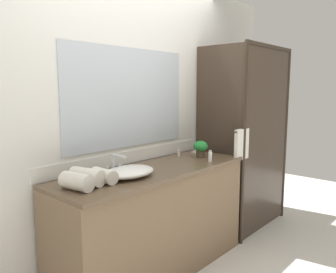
% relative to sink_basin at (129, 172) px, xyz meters
% --- Properties ---
extents(ground_plane, '(8.00, 8.00, 0.00)m').
position_rel_sink_basin_xyz_m(ground_plane, '(0.32, 0.03, -0.94)').
color(ground_plane, silver).
extents(wall_back_with_mirror, '(4.40, 0.06, 2.60)m').
position_rel_sink_basin_xyz_m(wall_back_with_mirror, '(0.32, 0.37, 0.36)').
color(wall_back_with_mirror, silver).
rests_on(wall_back_with_mirror, ground_plane).
extents(vanity_cabinet, '(1.80, 0.58, 0.90)m').
position_rel_sink_basin_xyz_m(vanity_cabinet, '(0.32, 0.04, -0.49)').
color(vanity_cabinet, brown).
rests_on(vanity_cabinet, ground_plane).
extents(shower_enclosure, '(1.20, 0.59, 2.00)m').
position_rel_sink_basin_xyz_m(shower_enclosure, '(1.59, -0.16, 0.09)').
color(shower_enclosure, '#2D2319').
rests_on(shower_enclosure, ground_plane).
extents(sink_basin, '(0.41, 0.30, 0.08)m').
position_rel_sink_basin_xyz_m(sink_basin, '(0.00, 0.00, 0.00)').
color(sink_basin, white).
rests_on(sink_basin, vanity_cabinet).
extents(faucet, '(0.17, 0.16, 0.15)m').
position_rel_sink_basin_xyz_m(faucet, '(-0.00, 0.17, 0.01)').
color(faucet, silver).
rests_on(faucet, vanity_cabinet).
extents(potted_plant, '(0.13, 0.13, 0.16)m').
position_rel_sink_basin_xyz_m(potted_plant, '(0.93, 0.03, 0.05)').
color(potted_plant, '#473828').
rests_on(potted_plant, vanity_cabinet).
extents(soap_dish, '(0.10, 0.07, 0.04)m').
position_rel_sink_basin_xyz_m(soap_dish, '(1.09, 0.19, -0.02)').
color(soap_dish, silver).
rests_on(soap_dish, vanity_cabinet).
extents(amenity_bottle_body_wash, '(0.03, 0.03, 0.10)m').
position_rel_sink_basin_xyz_m(amenity_bottle_body_wash, '(0.83, -0.15, 0.01)').
color(amenity_bottle_body_wash, white).
rests_on(amenity_bottle_body_wash, vanity_cabinet).
extents(amenity_bottle_shampoo, '(0.03, 0.03, 0.08)m').
position_rel_sink_basin_xyz_m(amenity_bottle_shampoo, '(0.83, 0.21, 0.00)').
color(amenity_bottle_shampoo, silver).
rests_on(amenity_bottle_shampoo, vanity_cabinet).
extents(rolled_towel_near_edge, '(0.15, 0.24, 0.11)m').
position_rel_sink_basin_xyz_m(rolled_towel_near_edge, '(-0.44, 0.01, 0.02)').
color(rolled_towel_near_edge, silver).
rests_on(rolled_towel_near_edge, vanity_cabinet).
extents(rolled_towel_middle, '(0.17, 0.26, 0.12)m').
position_rel_sink_basin_xyz_m(rolled_towel_middle, '(-0.33, 0.05, 0.02)').
color(rolled_towel_middle, silver).
rests_on(rolled_towel_middle, vanity_cabinet).
extents(rolled_towel_far_edge, '(0.10, 0.20, 0.10)m').
position_rel_sink_basin_xyz_m(rolled_towel_far_edge, '(-0.22, 0.01, 0.01)').
color(rolled_towel_far_edge, silver).
rests_on(rolled_towel_far_edge, vanity_cabinet).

